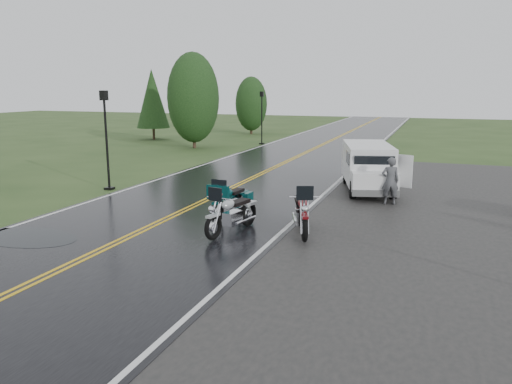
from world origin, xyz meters
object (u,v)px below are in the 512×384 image
motorcycle_silver (213,217)px  lamp_post_far_left (262,118)px  motorcycle_red (305,217)px  motorcycle_teal (217,204)px  van_white (353,174)px  lamp_post_near_left (107,140)px  person_at_van (390,182)px

motorcycle_silver → lamp_post_far_left: (-6.60, 22.54, 1.21)m
motorcycle_red → lamp_post_far_left: bearing=92.8°
motorcycle_teal → van_white: size_ratio=0.47×
motorcycle_silver → lamp_post_near_left: bearing=156.5°
motorcycle_teal → person_at_van: person_at_van is taller
motorcycle_red → person_at_van: bearing=53.4°
person_at_van → motorcycle_red: bearing=56.6°
van_white → lamp_post_far_left: (-9.22, 15.98, 0.97)m
van_white → lamp_post_far_left: size_ratio=1.25×
motorcycle_red → person_at_van: person_at_van is taller
motorcycle_silver → motorcycle_red: bearing=28.2°
motorcycle_red → van_white: van_white is taller
person_at_van → lamp_post_far_left: 19.62m
van_white → lamp_post_near_left: 9.72m
motorcycle_red → lamp_post_near_left: size_ratio=0.62×
motorcycle_red → person_at_van: size_ratio=1.48×
lamp_post_near_left → motorcycle_red: bearing=-24.7°
lamp_post_near_left → motorcycle_teal: bearing=-27.9°
person_at_van → lamp_post_far_left: size_ratio=0.44×
motorcycle_teal → lamp_post_far_left: (-6.00, 20.95, 1.25)m
motorcycle_silver → lamp_post_near_left: 8.58m
van_white → person_at_van: 1.46m
motorcycle_red → lamp_post_near_left: 10.24m
van_white → motorcycle_silver: bearing=-126.4°
person_at_van → lamp_post_near_left: 11.00m
motorcycle_teal → motorcycle_red: bearing=-12.0°
van_white → lamp_post_near_left: bearing=175.0°
van_white → lamp_post_near_left: size_ratio=1.20×
motorcycle_silver → lamp_post_near_left: (-6.91, 4.93, 1.30)m
van_white → person_at_van: (1.36, -0.51, -0.11)m
motorcycle_red → motorcycle_teal: 3.06m
motorcycle_teal → person_at_van: 6.39m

